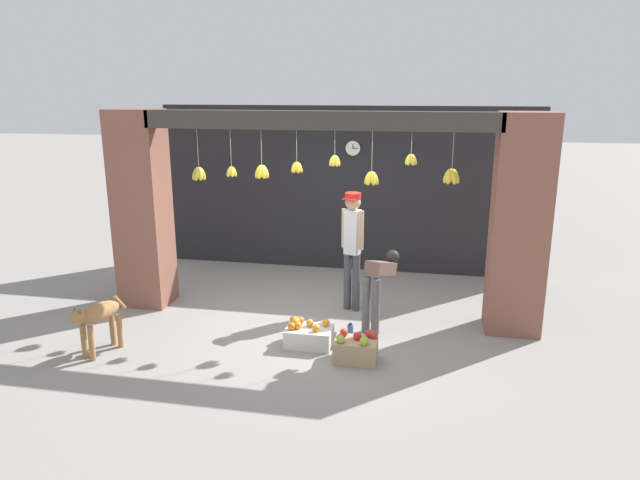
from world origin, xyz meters
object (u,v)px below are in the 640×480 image
at_px(dog, 98,317).
at_px(fruit_crate_oranges, 308,335).
at_px(wall_clock, 353,148).
at_px(water_bottle, 350,334).
at_px(shopkeeper, 352,241).
at_px(fruit_crate_apples, 356,349).
at_px(worker_stooping, 379,282).

distance_m(dog, fruit_crate_oranges, 2.57).
bearing_deg(wall_clock, water_bottle, -82.27).
xyz_separation_m(shopkeeper, fruit_crate_apples, (0.28, -1.62, -0.88)).
xyz_separation_m(fruit_crate_apples, water_bottle, (-0.13, 0.45, -0.03)).
distance_m(fruit_crate_oranges, wall_clock, 3.80).
bearing_deg(dog, worker_stooping, 132.51).
bearing_deg(shopkeeper, water_bottle, 115.23).
relative_size(shopkeeper, water_bottle, 6.09).
xyz_separation_m(worker_stooping, fruit_crate_oranges, (-0.81, -0.71, -0.52)).
relative_size(shopkeeper, fruit_crate_oranges, 3.01).
bearing_deg(worker_stooping, fruit_crate_apples, -77.08).
height_order(fruit_crate_oranges, fruit_crate_apples, fruit_crate_apples).
height_order(shopkeeper, worker_stooping, shopkeeper).
height_order(fruit_crate_oranges, wall_clock, wall_clock).
xyz_separation_m(dog, fruit_crate_apples, (3.09, 0.39, -0.32)).
height_order(fruit_crate_oranges, water_bottle, fruit_crate_oranges).
distance_m(water_bottle, wall_clock, 3.72).
height_order(dog, water_bottle, dog).
height_order(fruit_crate_apples, water_bottle, fruit_crate_apples).
xyz_separation_m(fruit_crate_oranges, wall_clock, (0.10, 3.22, 2.03)).
distance_m(worker_stooping, wall_clock, 3.01).
xyz_separation_m(dog, water_bottle, (2.96, 0.84, -0.34)).
xyz_separation_m(dog, wall_clock, (2.54, 3.92, 1.69)).
relative_size(dog, fruit_crate_apples, 1.57).
bearing_deg(fruit_crate_oranges, dog, -163.89).
xyz_separation_m(fruit_crate_apples, wall_clock, (-0.55, 3.54, 2.01)).
distance_m(dog, worker_stooping, 3.55).
relative_size(dog, worker_stooping, 0.79).
bearing_deg(shopkeeper, fruit_crate_apples, 117.75).
height_order(fruit_crate_apples, wall_clock, wall_clock).
xyz_separation_m(worker_stooping, wall_clock, (-0.71, 2.51, 1.50)).
bearing_deg(water_bottle, dog, -164.25).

